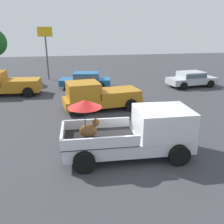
% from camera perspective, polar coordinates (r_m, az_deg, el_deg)
% --- Properties ---
extents(ground_plane, '(80.00, 80.00, 0.00)m').
position_cam_1_polar(ground_plane, '(9.76, 3.67, -10.27)').
color(ground_plane, '#38383D').
extents(pickup_truck_main, '(5.15, 2.48, 2.39)m').
position_cam_1_polar(pickup_truck_main, '(9.41, 6.23, -4.87)').
color(pickup_truck_main, black).
rests_on(pickup_truck_main, ground).
extents(pickup_truck_red, '(4.95, 2.52, 1.80)m').
position_cam_1_polar(pickup_truck_red, '(20.11, -24.17, 6.22)').
color(pickup_truck_red, black).
rests_on(pickup_truck_red, ground).
extents(pickup_truck_far, '(4.97, 2.59, 1.80)m').
position_cam_1_polar(pickup_truck_far, '(14.90, -3.16, 3.87)').
color(pickup_truck_far, black).
rests_on(pickup_truck_far, ground).
extents(parked_sedan_near, '(4.46, 2.32, 1.33)m').
position_cam_1_polar(parked_sedan_near, '(22.32, 18.51, 7.69)').
color(parked_sedan_near, black).
rests_on(parked_sedan_near, ground).
extents(parked_sedan_far, '(4.54, 2.52, 1.33)m').
position_cam_1_polar(parked_sedan_far, '(20.83, -6.33, 7.80)').
color(parked_sedan_far, black).
rests_on(parked_sedan_far, ground).
extents(motel_sign, '(1.40, 0.16, 5.08)m').
position_cam_1_polar(motel_sign, '(24.93, -15.61, 15.65)').
color(motel_sign, '#59595B').
rests_on(motel_sign, ground).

